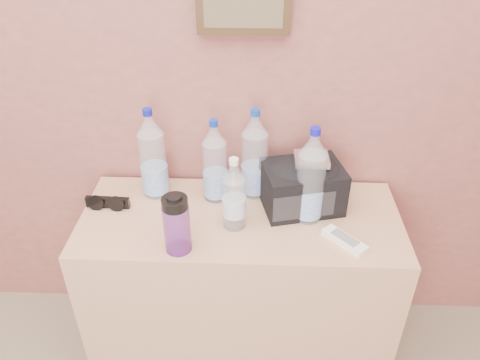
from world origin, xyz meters
name	(u,v)px	position (x,y,z in m)	size (l,w,h in m)	color
dresser	(240,287)	(0.25, 1.75, 0.35)	(1.13, 0.47, 0.70)	#AC7B48
pet_large_a	(153,158)	(-0.07, 1.88, 0.86)	(0.09, 0.09, 0.35)	silver
pet_large_b	(255,158)	(0.29, 1.90, 0.86)	(0.09, 0.09, 0.34)	silver
pet_large_c	(215,165)	(0.15, 1.86, 0.84)	(0.09, 0.09, 0.32)	white
pet_large_d	(311,180)	(0.48, 1.76, 0.86)	(0.09, 0.09, 0.35)	silver
pet_small	(234,197)	(0.23, 1.70, 0.82)	(0.08, 0.08, 0.27)	white
nalgene_bottle	(177,224)	(0.06, 1.57, 0.81)	(0.08, 0.08, 0.21)	#692596
sunglasses	(108,202)	(-0.23, 1.78, 0.72)	(0.16, 0.06, 0.04)	black
ac_remote	(345,240)	(0.59, 1.62, 0.71)	(0.16, 0.05, 0.02)	silver
toiletry_bag	(302,185)	(0.46, 1.82, 0.80)	(0.27, 0.20, 0.18)	black
foil_packet	(311,159)	(0.49, 1.82, 0.90)	(0.12, 0.10, 0.02)	silver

